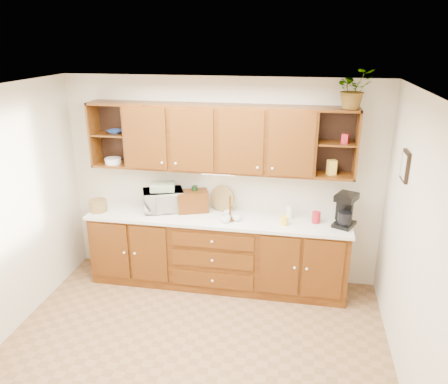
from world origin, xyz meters
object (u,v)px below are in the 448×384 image
at_px(microwave, 163,200).
at_px(coffee_maker, 345,210).
at_px(bread_box, 193,201).
at_px(potted_plant, 354,89).

xyz_separation_m(microwave, coffee_maker, (2.23, -0.06, 0.05)).
relative_size(microwave, coffee_maker, 1.24).
xyz_separation_m(bread_box, coffee_maker, (1.86, -0.11, 0.06)).
bearing_deg(potted_plant, coffee_maker, -70.59).
bearing_deg(bread_box, coffee_maker, -23.38).
xyz_separation_m(coffee_maker, potted_plant, (-0.03, 0.09, 1.38)).
distance_m(microwave, coffee_maker, 2.23).
bearing_deg(microwave, bread_box, -15.54).
relative_size(bread_box, coffee_maker, 0.95).
height_order(microwave, bread_box, microwave).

